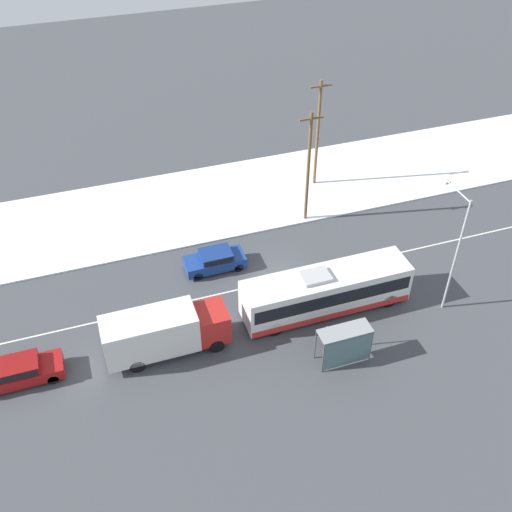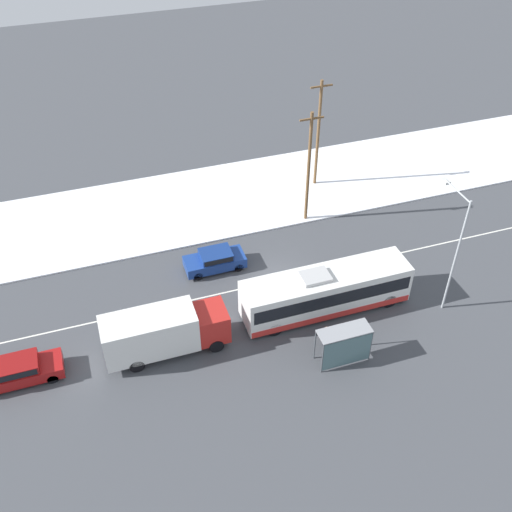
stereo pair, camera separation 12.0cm
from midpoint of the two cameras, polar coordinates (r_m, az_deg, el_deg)
name	(u,v)px [view 1 (the left image)]	position (r m, az deg, el deg)	size (l,w,h in m)	color
ground_plane	(278,281)	(41.19, 2.01, -2.36)	(120.00, 120.00, 0.00)	#424449
snow_lot	(232,197)	(49.21, -2.35, 5.62)	(80.00, 10.32, 0.12)	white
lane_marking_center	(278,281)	(41.18, 2.01, -2.35)	(60.00, 0.12, 0.00)	silver
city_bus	(326,291)	(38.39, 6.58, -3.34)	(10.90, 2.57, 3.12)	white
box_truck	(163,331)	(35.86, -8.91, -7.11)	(7.41, 2.30, 3.02)	silver
sedan_car	(215,260)	(41.74, -4.00, -0.34)	(4.21, 1.80, 1.44)	navy
parked_car_near_truck	(19,371)	(37.15, -21.70, -10.11)	(4.72, 1.80, 1.50)	maroon
pedestrian_at_stop	(327,334)	(36.52, 6.65, -7.39)	(0.56, 0.25, 1.56)	#23232D
bus_shelter	(346,342)	(35.22, 8.48, -8.15)	(3.14, 1.20, 2.40)	gray
streetlamp	(454,239)	(38.12, 18.27, 1.57)	(0.36, 2.92, 8.40)	#9EA3A8
utility_pole_roadside	(308,167)	(44.32, 4.93, 8.46)	(1.80, 0.24, 9.05)	brown
utility_pole_snowlot	(318,133)	(48.78, 5.82, 11.59)	(1.80, 0.24, 9.19)	brown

